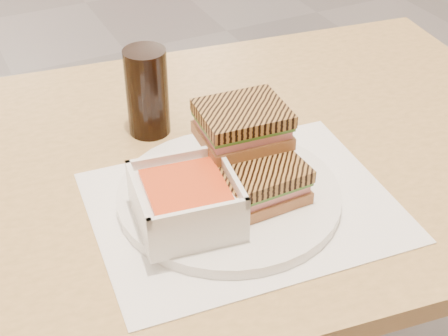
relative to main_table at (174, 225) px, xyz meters
name	(u,v)px	position (x,y,z in m)	size (l,w,h in m)	color
main_table	(174,225)	(0.00, 0.00, 0.00)	(1.28, 0.84, 0.75)	tan
tray_liner	(243,207)	(0.05, -0.13, 0.12)	(0.41, 0.33, 0.00)	white
plate	(229,195)	(0.04, -0.11, 0.12)	(0.30, 0.30, 0.02)	white
soup_bowl	(186,203)	(-0.04, -0.14, 0.16)	(0.14, 0.14, 0.06)	white
panini_lower	(258,181)	(0.07, -0.14, 0.16)	(0.12, 0.10, 0.05)	#A66C3D
panini_upper	(242,124)	(0.07, -0.08, 0.21)	(0.12, 0.10, 0.05)	#A66C3D
cola_glass	(147,92)	(0.01, 0.10, 0.18)	(0.06, 0.06, 0.14)	black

